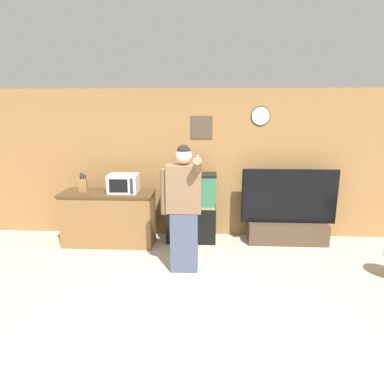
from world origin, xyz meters
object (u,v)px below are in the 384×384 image
counter_island (109,218)px  person_standing (183,207)px  tv_on_stand (288,222)px  microwave (123,183)px  knife_block (83,185)px  aquarium_on_stand (191,208)px

counter_island → person_standing: bearing=-34.7°
tv_on_stand → counter_island: bearing=-176.4°
microwave → person_standing: (1.07, -0.93, -0.12)m
tv_on_stand → person_standing: person_standing is taller
counter_island → microwave: (0.28, 0.00, 0.61)m
counter_island → knife_block: (-0.40, 0.01, 0.56)m
counter_island → person_standing: person_standing is taller
knife_block → tv_on_stand: bearing=2.9°
counter_island → knife_block: size_ratio=4.87×
microwave → aquarium_on_stand: bearing=9.4°
microwave → tv_on_stand: tv_on_stand is taller
knife_block → person_standing: person_standing is taller
counter_island → knife_block: 0.69m
microwave → tv_on_stand: (2.78, 0.19, -0.69)m
counter_island → knife_block: knife_block is taller
counter_island → tv_on_stand: tv_on_stand is taller
microwave → aquarium_on_stand: (1.12, 0.18, -0.46)m
aquarium_on_stand → person_standing: bearing=-92.7°
counter_island → aquarium_on_stand: (1.40, 0.19, 0.14)m
microwave → knife_block: size_ratio=1.51×
microwave → knife_block: bearing=179.0°
tv_on_stand → person_standing: 2.13m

